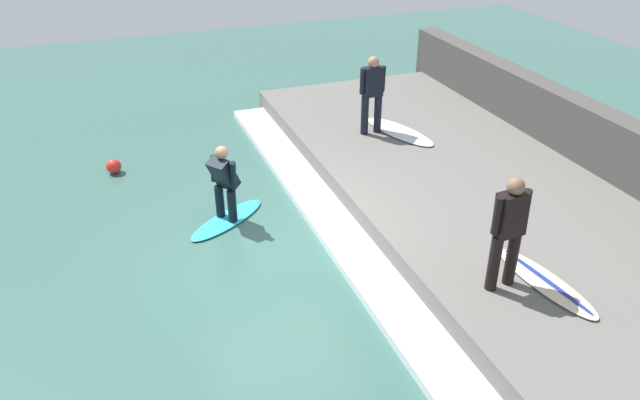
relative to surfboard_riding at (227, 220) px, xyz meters
name	(u,v)px	position (x,y,z in m)	size (l,w,h in m)	color
ground_plane	(276,247)	(0.55, -1.04, -0.03)	(28.00, 28.00, 0.00)	#386056
concrete_ledge	(474,196)	(4.15, -1.04, 0.19)	(4.40, 11.96, 0.44)	#66635E
back_wall	(594,148)	(6.60, -1.04, 0.71)	(0.50, 12.56, 1.48)	#474442
wave_foam_crest	(338,231)	(1.60, -1.04, 0.04)	(0.71, 11.36, 0.13)	silver
surfboard_riding	(227,220)	(0.00, 0.00, 0.00)	(1.63, 1.33, 0.06)	#2DADD1
surfer_riding	(224,180)	(0.00, 0.00, 0.76)	(0.56, 0.54, 1.32)	black
surfer_waiting_near	(509,228)	(2.85, -3.60, 1.31)	(0.54, 0.27, 1.59)	black
surfboard_waiting_near	(546,282)	(3.45, -3.79, 0.44)	(0.64, 1.78, 0.07)	beige
surfer_waiting_far	(372,91)	(3.41, 1.69, 1.30)	(0.54, 0.25, 1.58)	black
surfboard_waiting_far	(399,131)	(3.96, 1.48, 0.44)	(1.08, 1.93, 0.06)	silver
marker_buoy	(114,166)	(-1.64, 2.55, 0.11)	(0.29, 0.29, 0.29)	red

